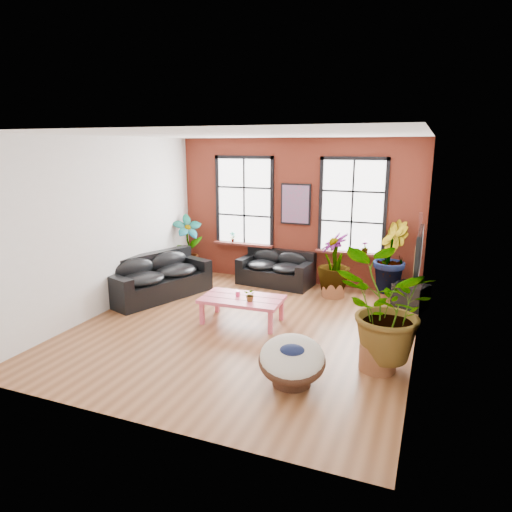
{
  "coord_description": "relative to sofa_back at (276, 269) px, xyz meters",
  "views": [
    {
      "loc": [
        3.14,
        -7.32,
        3.31
      ],
      "look_at": [
        0.0,
        0.6,
        1.25
      ],
      "focal_mm": 32.0,
      "sensor_mm": 36.0,
      "label": 1
    }
  ],
  "objects": [
    {
      "name": "floor_plant_back_left",
      "position": [
        -2.33,
        -0.21,
        0.51
      ],
      "size": [
        0.92,
        0.91,
        1.47
      ],
      "primitive_type": "imported",
      "rotation": [
        0.0,
        0.0,
        0.78
      ],
      "color": "#154F18",
      "rests_on": "ground"
    },
    {
      "name": "coffee_table",
      "position": [
        0.21,
        -2.61,
        0.07
      ],
      "size": [
        1.57,
        0.94,
        0.59
      ],
      "rotation": [
        0.0,
        0.0,
        0.04
      ],
      "color": "#DC4F6A",
      "rests_on": "ground"
    },
    {
      "name": "room",
      "position": [
        0.36,
        -2.73,
        1.38
      ],
      "size": [
        6.04,
        6.54,
        3.54
      ],
      "color": "brown",
      "rests_on": "ground"
    },
    {
      "name": "sill_plant_left",
      "position": [
        -1.29,
        0.26,
        0.66
      ],
      "size": [
        0.17,
        0.17,
        0.27
      ],
      "primitive_type": "imported",
      "rotation": [
        0.0,
        0.0,
        0.79
      ],
      "color": "#154F18",
      "rests_on": "room"
    },
    {
      "name": "floor_plant_back_right",
      "position": [
        2.65,
        -0.03,
        0.57
      ],
      "size": [
        0.82,
        0.96,
        1.58
      ],
      "primitive_type": "imported",
      "rotation": [
        0.0,
        0.0,
        1.72
      ],
      "color": "#154F18",
      "rests_on": "ground"
    },
    {
      "name": "poster",
      "position": [
        0.36,
        0.31,
        1.58
      ],
      "size": [
        0.74,
        0.06,
        0.98
      ],
      "color": "black",
      "rests_on": "room"
    },
    {
      "name": "sill_plant_right",
      "position": [
        2.06,
        0.26,
        0.66
      ],
      "size": [
        0.19,
        0.19,
        0.27
      ],
      "primitive_type": "imported",
      "rotation": [
        0.0,
        0.0,
        3.49
      ],
      "color": "#154F18",
      "rests_on": "room"
    },
    {
      "name": "pot_mid",
      "position": [
        1.51,
        -0.45,
        -0.19
      ],
      "size": [
        0.67,
        0.67,
        0.37
      ],
      "rotation": [
        0.0,
        0.0,
        -0.43
      ],
      "color": "brown",
      "rests_on": "ground"
    },
    {
      "name": "pot_back_left",
      "position": [
        -2.3,
        -0.19,
        -0.18
      ],
      "size": [
        0.66,
        0.66,
        0.38
      ],
      "rotation": [
        0.0,
        0.0,
        0.32
      ],
      "color": "brown",
      "rests_on": "ground"
    },
    {
      "name": "papasan_chair",
      "position": [
        1.8,
        -4.51,
        -0.0
      ],
      "size": [
        1.19,
        1.19,
        0.72
      ],
      "rotation": [
        0.0,
        0.0,
        0.29
      ],
      "color": "#432617",
      "rests_on": "ground"
    },
    {
      "name": "sofa_back",
      "position": [
        0.0,
        0.0,
        0.0
      ],
      "size": [
        1.86,
        1.04,
        0.82
      ],
      "rotation": [
        0.0,
        0.0,
        -0.1
      ],
      "color": "black",
      "rests_on": "ground"
    },
    {
      "name": "media_box",
      "position": [
        3.17,
        -0.59,
        -0.11
      ],
      "size": [
        0.78,
        0.73,
        0.52
      ],
      "rotation": [
        0.0,
        0.0,
        -0.41
      ],
      "color": "black",
      "rests_on": "ground"
    },
    {
      "name": "floor_plant_right_wall",
      "position": [
        2.91,
        -3.59,
        0.6
      ],
      "size": [
        1.6,
        1.43,
        1.61
      ],
      "primitive_type": "imported",
      "rotation": [
        0.0,
        0.0,
        3.27
      ],
      "color": "#154F18",
      "rests_on": "ground"
    },
    {
      "name": "tv_wall_unit",
      "position": [
        3.3,
        -2.28,
        1.17
      ],
      "size": [
        0.13,
        1.86,
        1.2
      ],
      "color": "black",
      "rests_on": "room"
    },
    {
      "name": "pot_right_wall",
      "position": [
        2.88,
        -3.61,
        -0.17
      ],
      "size": [
        0.69,
        0.69,
        0.41
      ],
      "rotation": [
        0.0,
        0.0,
        -0.26
      ],
      "color": "brown",
      "rests_on": "ground"
    },
    {
      "name": "sofa_left",
      "position": [
        -2.19,
        -1.89,
        0.05
      ],
      "size": [
        1.75,
        2.56,
        0.94
      ],
      "rotation": [
        0.0,
        0.0,
        1.22
      ],
      "color": "black",
      "rests_on": "ground"
    },
    {
      "name": "table_plant",
      "position": [
        0.44,
        -2.75,
        0.25
      ],
      "size": [
        0.23,
        0.2,
        0.25
      ],
      "primitive_type": "imported",
      "rotation": [
        0.0,
        0.0,
        0.0
      ],
      "color": "#154F18",
      "rests_on": "coffee_table"
    },
    {
      "name": "floor_plant_mid",
      "position": [
        1.5,
        -0.42,
        0.42
      ],
      "size": [
        1.0,
        1.0,
        1.31
      ],
      "primitive_type": "imported",
      "rotation": [
        0.0,
        0.0,
        5.23
      ],
      "color": "#154F18",
      "rests_on": "ground"
    },
    {
      "name": "pot_back_right",
      "position": [
        2.68,
        -0.07,
        -0.19
      ],
      "size": [
        0.67,
        0.67,
        0.37
      ],
      "rotation": [
        0.0,
        0.0,
        0.42
      ],
      "color": "brown",
      "rests_on": "ground"
    }
  ]
}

